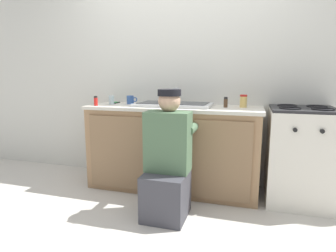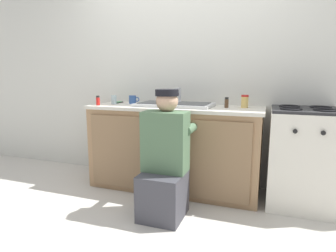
# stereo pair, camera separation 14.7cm
# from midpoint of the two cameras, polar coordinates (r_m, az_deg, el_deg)

# --- Properties ---
(ground_plane) EXTENTS (12.00, 12.00, 0.00)m
(ground_plane) POSITION_cam_midpoint_polar(r_m,az_deg,el_deg) (2.93, 0.80, -14.35)
(ground_plane) COLOR beige
(back_wall) EXTENTS (6.00, 0.10, 2.50)m
(back_wall) POSITION_cam_midpoint_polar(r_m,az_deg,el_deg) (3.29, 4.60, 10.68)
(back_wall) COLOR silver
(back_wall) RESTS_ON ground_plane
(counter_cabinet) EXTENTS (1.79, 0.62, 0.87)m
(counter_cabinet) POSITION_cam_midpoint_polar(r_m,az_deg,el_deg) (3.05, 2.60, -4.74)
(counter_cabinet) COLOR #997551
(counter_cabinet) RESTS_ON ground_plane
(countertop) EXTENTS (1.83, 0.62, 0.03)m
(countertop) POSITION_cam_midpoint_polar(r_m,az_deg,el_deg) (2.98, 2.73, 3.73)
(countertop) COLOR beige
(countertop) RESTS_ON counter_cabinet
(sink_double_basin) EXTENTS (0.80, 0.44, 0.19)m
(sink_double_basin) POSITION_cam_midpoint_polar(r_m,az_deg,el_deg) (2.97, 2.74, 4.42)
(sink_double_basin) COLOR silver
(sink_double_basin) RESTS_ON countertop
(stove_range) EXTENTS (0.59, 0.62, 0.94)m
(stove_range) POSITION_cam_midpoint_polar(r_m,az_deg,el_deg) (2.95, 26.87, -5.73)
(stove_range) COLOR silver
(stove_range) RESTS_ON ground_plane
(plumber_person) EXTENTS (0.42, 0.61, 1.10)m
(plumber_person) POSITION_cam_midpoint_polar(r_m,az_deg,el_deg) (2.44, 1.04, -7.87)
(plumber_person) COLOR #3F3F47
(plumber_person) RESTS_ON ground_plane
(water_glass) EXTENTS (0.06, 0.06, 0.10)m
(water_glass) POSITION_cam_midpoint_polar(r_m,az_deg,el_deg) (3.23, -9.65, 5.29)
(water_glass) COLOR #ADC6CC
(water_glass) RESTS_ON countertop
(condiment_jar) EXTENTS (0.07, 0.07, 0.13)m
(condiment_jar) POSITION_cam_midpoint_polar(r_m,az_deg,el_deg) (2.93, 16.72, 4.82)
(condiment_jar) COLOR #DBB760
(condiment_jar) RESTS_ON countertop
(coffee_mug) EXTENTS (0.13, 0.08, 0.09)m
(coffee_mug) POSITION_cam_midpoint_polar(r_m,az_deg,el_deg) (3.24, -5.88, 5.35)
(coffee_mug) COLOR #335699
(coffee_mug) RESTS_ON countertop
(spice_bottle_pepper) EXTENTS (0.04, 0.04, 0.10)m
(spice_bottle_pepper) POSITION_cam_midpoint_polar(r_m,az_deg,el_deg) (2.89, 13.25, 4.64)
(spice_bottle_pepper) COLOR #513823
(spice_bottle_pepper) RESTS_ON countertop
(cell_phone) EXTENTS (0.07, 0.14, 0.01)m
(cell_phone) POSITION_cam_midpoint_polar(r_m,az_deg,el_deg) (3.38, -8.94, 4.76)
(cell_phone) COLOR black
(cell_phone) RESTS_ON countertop
(spice_bottle_red) EXTENTS (0.04, 0.04, 0.10)m
(spice_bottle_red) POSITION_cam_midpoint_polar(r_m,az_deg,el_deg) (3.13, -12.74, 5.04)
(spice_bottle_red) COLOR red
(spice_bottle_red) RESTS_ON countertop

